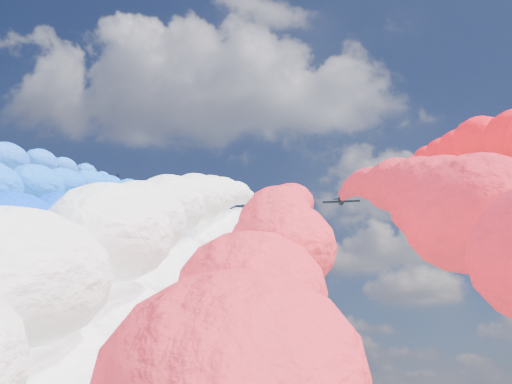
# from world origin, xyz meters

# --- Properties ---
(jet_0) EXTENTS (7.90, 10.78, 4.30)m
(jet_0) POSITION_xyz_m (-25.49, -6.88, 100.37)
(jet_0) COLOR black
(jet_1) EXTENTS (7.93, 10.79, 4.30)m
(jet_1) POSITION_xyz_m (-18.48, 3.11, 100.37)
(jet_1) COLOR black
(trail_1) EXTENTS (6.45, 123.03, 48.28)m
(trail_1) POSITION_xyz_m (-18.48, -59.52, 78.60)
(trail_1) COLOR #1568FF
(jet_2) EXTENTS (8.14, 10.94, 4.30)m
(jet_2) POSITION_xyz_m (-10.05, 10.51, 100.37)
(jet_2) COLOR black
(trail_2) EXTENTS (6.45, 123.03, 48.28)m
(trail_2) POSITION_xyz_m (-10.05, -52.12, 78.60)
(trail_2) COLOR #0442FF
(jet_3) EXTENTS (7.80, 10.70, 4.30)m
(jet_3) POSITION_xyz_m (-0.47, 7.67, 100.37)
(jet_3) COLOR black
(trail_3) EXTENTS (6.45, 123.03, 48.28)m
(trail_3) POSITION_xyz_m (-0.47, -54.96, 78.60)
(trail_3) COLOR white
(jet_4) EXTENTS (7.90, 10.77, 4.30)m
(jet_4) POSITION_xyz_m (-0.62, 20.51, 100.37)
(jet_4) COLOR black
(trail_4) EXTENTS (6.45, 123.03, 48.28)m
(trail_4) POSITION_xyz_m (-0.62, -42.12, 78.60)
(trail_4) COLOR white
(jet_5) EXTENTS (7.86, 10.74, 4.30)m
(jet_5) POSITION_xyz_m (7.96, 11.07, 100.37)
(jet_5) COLOR black
(trail_5) EXTENTS (6.45, 123.03, 48.28)m
(trail_5) POSITION_xyz_m (7.96, -51.56, 78.60)
(trail_5) COLOR red
(jet_6) EXTENTS (8.48, 11.18, 4.30)m
(jet_6) POSITION_xyz_m (17.91, 5.22, 100.37)
(jet_6) COLOR black
(trail_6) EXTENTS (6.45, 123.03, 48.28)m
(trail_6) POSITION_xyz_m (17.91, -57.41, 78.60)
(trail_6) COLOR red
(jet_7) EXTENTS (7.82, 10.72, 4.30)m
(jet_7) POSITION_xyz_m (27.46, -6.89, 100.37)
(jet_7) COLOR black
(trail_7) EXTENTS (6.45, 123.03, 48.28)m
(trail_7) POSITION_xyz_m (27.46, -69.52, 78.60)
(trail_7) COLOR red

